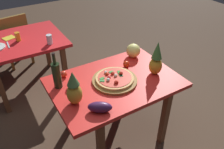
{
  "coord_description": "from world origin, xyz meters",
  "views": [
    {
      "loc": [
        -0.93,
        -1.5,
        2.04
      ],
      "look_at": [
        -0.01,
        0.04,
        0.78
      ],
      "focal_mm": 36.63,
      "sensor_mm": 36.0,
      "label": 1
    }
  ],
  "objects_px": {
    "eggplant": "(100,107)",
    "drinking_glass_juice": "(18,37)",
    "dining_chair": "(15,37)",
    "bell_pepper": "(73,83)",
    "tomato_beside_pepper": "(126,64)",
    "background_table": "(23,46)",
    "pineapple_right": "(156,60)",
    "wine_bottle": "(57,75)",
    "display_table": "(115,88)",
    "pizza": "(115,78)",
    "pizza_board": "(115,80)",
    "napkin_folded": "(9,38)",
    "pineapple_left": "(74,90)",
    "tomato_by_bottle": "(64,74)",
    "knife_utensil": "(8,45)",
    "drinking_glass_water": "(49,39)",
    "melon": "(133,51)"
  },
  "relations": [
    {
      "from": "dining_chair",
      "to": "wine_bottle",
      "type": "distance_m",
      "value": 1.89
    },
    {
      "from": "pizza",
      "to": "napkin_folded",
      "type": "xyz_separation_m",
      "value": [
        -0.69,
        1.5,
        -0.04
      ]
    },
    {
      "from": "pizza_board",
      "to": "napkin_folded",
      "type": "bearing_deg",
      "value": 114.59
    },
    {
      "from": "pizza_board",
      "to": "bell_pepper",
      "type": "relative_size",
      "value": 4.64
    },
    {
      "from": "eggplant",
      "to": "tomato_by_bottle",
      "type": "relative_size",
      "value": 3.05
    },
    {
      "from": "wine_bottle",
      "to": "eggplant",
      "type": "distance_m",
      "value": 0.52
    },
    {
      "from": "background_table",
      "to": "drinking_glass_water",
      "type": "bearing_deg",
      "value": -46.34
    },
    {
      "from": "pineapple_right",
      "to": "drinking_glass_juice",
      "type": "xyz_separation_m",
      "value": [
        -1.01,
        1.46,
        -0.1
      ]
    },
    {
      "from": "eggplant",
      "to": "drinking_glass_juice",
      "type": "height_order",
      "value": "drinking_glass_juice"
    },
    {
      "from": "pizza",
      "to": "knife_utensil",
      "type": "relative_size",
      "value": 2.02
    },
    {
      "from": "display_table",
      "to": "pineapple_left",
      "type": "height_order",
      "value": "pineapple_left"
    },
    {
      "from": "background_table",
      "to": "bell_pepper",
      "type": "distance_m",
      "value": 1.27
    },
    {
      "from": "melon",
      "to": "tomato_beside_pepper",
      "type": "height_order",
      "value": "melon"
    },
    {
      "from": "tomato_beside_pepper",
      "to": "drinking_glass_juice",
      "type": "bearing_deg",
      "value": 124.47
    },
    {
      "from": "background_table",
      "to": "wine_bottle",
      "type": "relative_size",
      "value": 2.95
    },
    {
      "from": "bell_pepper",
      "to": "napkin_folded",
      "type": "bearing_deg",
      "value": 102.74
    },
    {
      "from": "display_table",
      "to": "tomato_by_bottle",
      "type": "bearing_deg",
      "value": 141.44
    },
    {
      "from": "pineapple_right",
      "to": "tomato_by_bottle",
      "type": "bearing_deg",
      "value": 152.76
    },
    {
      "from": "wine_bottle",
      "to": "eggplant",
      "type": "height_order",
      "value": "wine_bottle"
    },
    {
      "from": "bell_pepper",
      "to": "drinking_glass_juice",
      "type": "xyz_separation_m",
      "value": [
        -0.22,
        1.24,
        0.01
      ]
    },
    {
      "from": "tomato_by_bottle",
      "to": "napkin_folded",
      "type": "distance_m",
      "value": 1.22
    },
    {
      "from": "tomato_beside_pepper",
      "to": "background_table",
      "type": "bearing_deg",
      "value": 123.25
    },
    {
      "from": "background_table",
      "to": "napkin_folded",
      "type": "height_order",
      "value": "napkin_folded"
    },
    {
      "from": "melon",
      "to": "pizza_board",
      "type": "bearing_deg",
      "value": -145.25
    },
    {
      "from": "background_table",
      "to": "pineapple_right",
      "type": "bearing_deg",
      "value": -56.35
    },
    {
      "from": "pineapple_right",
      "to": "display_table",
      "type": "bearing_deg",
      "value": 166.46
    },
    {
      "from": "drinking_glass_water",
      "to": "pizza_board",
      "type": "bearing_deg",
      "value": -75.54
    },
    {
      "from": "bell_pepper",
      "to": "napkin_folded",
      "type": "distance_m",
      "value": 1.41
    },
    {
      "from": "tomato_beside_pepper",
      "to": "drinking_glass_juice",
      "type": "distance_m",
      "value": 1.46
    },
    {
      "from": "drinking_glass_juice",
      "to": "tomato_beside_pepper",
      "type": "bearing_deg",
      "value": -55.53
    },
    {
      "from": "background_table",
      "to": "bell_pepper",
      "type": "relative_size",
      "value": 11.22
    },
    {
      "from": "background_table",
      "to": "wine_bottle",
      "type": "distance_m",
      "value": 1.2
    },
    {
      "from": "melon",
      "to": "drinking_glass_water",
      "type": "bearing_deg",
      "value": 131.51
    },
    {
      "from": "pineapple_right",
      "to": "tomato_by_bottle",
      "type": "xyz_separation_m",
      "value": [
        -0.8,
        0.41,
        -0.12
      ]
    },
    {
      "from": "wine_bottle",
      "to": "dining_chair",
      "type": "bearing_deg",
      "value": 92.09
    },
    {
      "from": "melon",
      "to": "tomato_beside_pepper",
      "type": "xyz_separation_m",
      "value": [
        -0.18,
        -0.13,
        -0.04
      ]
    },
    {
      "from": "background_table",
      "to": "pizza",
      "type": "relative_size",
      "value": 2.88
    },
    {
      "from": "wine_bottle",
      "to": "knife_utensil",
      "type": "distance_m",
      "value": 1.14
    },
    {
      "from": "drinking_glass_juice",
      "to": "knife_utensil",
      "type": "height_order",
      "value": "drinking_glass_juice"
    },
    {
      "from": "display_table",
      "to": "melon",
      "type": "distance_m",
      "value": 0.53
    },
    {
      "from": "tomato_beside_pepper",
      "to": "tomato_by_bottle",
      "type": "relative_size",
      "value": 1.03
    },
    {
      "from": "background_table",
      "to": "dining_chair",
      "type": "relative_size",
      "value": 1.23
    },
    {
      "from": "pizza",
      "to": "dining_chair",
      "type": "bearing_deg",
      "value": 105.17
    },
    {
      "from": "drinking_glass_water",
      "to": "knife_utensil",
      "type": "height_order",
      "value": "drinking_glass_water"
    },
    {
      "from": "background_table",
      "to": "drinking_glass_juice",
      "type": "xyz_separation_m",
      "value": [
        -0.03,
        -0.01,
        0.15
      ]
    },
    {
      "from": "pizza_board",
      "to": "pineapple_right",
      "type": "relative_size",
      "value": 1.23
    },
    {
      "from": "bell_pepper",
      "to": "tomato_beside_pepper",
      "type": "relative_size",
      "value": 1.38
    },
    {
      "from": "dining_chair",
      "to": "drinking_glass_juice",
      "type": "height_order",
      "value": "dining_chair"
    },
    {
      "from": "pineapple_left",
      "to": "tomato_by_bottle",
      "type": "xyz_separation_m",
      "value": [
        0.05,
        0.41,
        -0.11
      ]
    },
    {
      "from": "pineapple_left",
      "to": "melon",
      "type": "xyz_separation_m",
      "value": [
        0.86,
        0.38,
        -0.06
      ]
    }
  ]
}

